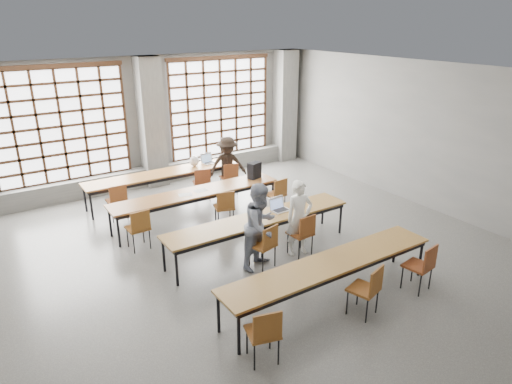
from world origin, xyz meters
TOP-DOWN VIEW (x-y plane):
  - floor at (0.00, 0.00)m, footprint 11.00×11.00m
  - ceiling at (0.00, 0.00)m, footprint 11.00×11.00m
  - wall_back at (0.00, 5.50)m, footprint 10.00×0.00m
  - wall_right at (5.00, 0.00)m, footprint 0.00×11.00m
  - column_mid at (0.00, 5.22)m, footprint 0.60×0.55m
  - column_right at (4.50, 5.22)m, footprint 0.60×0.55m
  - window_left at (-2.25, 5.42)m, footprint 3.32×0.12m
  - window_right at (2.25, 5.42)m, footprint 3.32×0.12m
  - sill_ledge at (0.00, 5.30)m, footprint 9.80×0.35m
  - desk_row_a at (-0.25, 3.97)m, footprint 4.00×0.70m
  - desk_row_b at (-0.14, 2.29)m, footprint 4.00×0.70m
  - desk_row_c at (0.25, 0.30)m, footprint 4.00×0.70m
  - desk_row_d at (0.25, -1.79)m, footprint 4.00×0.70m
  - chair_back_left at (-1.65, 3.34)m, footprint 0.42×0.43m
  - chair_back_mid at (0.53, 3.35)m, footprint 0.53×0.53m
  - chair_back_right at (1.34, 3.35)m, footprint 0.49×0.49m
  - chair_mid_left at (-1.74, 1.66)m, footprint 0.44×0.44m
  - chair_mid_centre at (0.23, 1.66)m, footprint 0.52×0.53m
  - chair_mid_right at (1.66, 1.66)m, footprint 0.46×0.47m
  - chair_front_left at (-0.03, -0.33)m, footprint 0.51×0.51m
  - chair_front_right at (0.85, -0.33)m, footprint 0.44×0.45m
  - chair_near_left at (-1.48, -2.42)m, footprint 0.52×0.52m
  - chair_near_mid at (0.47, -2.42)m, footprint 0.52×0.52m
  - chair_near_right at (1.76, -2.42)m, footprint 0.48×0.48m
  - student_male at (0.85, -0.20)m, footprint 0.61×0.45m
  - student_female at (-0.05, -0.20)m, footprint 0.98×0.88m
  - student_back at (1.35, 3.47)m, footprint 1.11×0.82m
  - laptop_front at (0.80, 0.41)m, footprint 0.37×0.32m
  - laptop_back at (1.09, 4.08)m, footprint 0.41×0.36m
  - mouse at (1.20, 0.28)m, footprint 0.11×0.08m
  - green_box at (0.20, 0.38)m, footprint 0.27×0.16m
  - phone at (0.43, 0.20)m, footprint 0.13×0.07m
  - paper_sheet_b at (-0.44, 2.24)m, footprint 0.34×0.28m
  - paper_sheet_c at (-0.04, 2.29)m, footprint 0.33×0.25m
  - backpack at (1.46, 2.34)m, footprint 0.36×0.28m
  - plastic_bag at (0.65, 4.02)m, footprint 0.32×0.28m
  - red_pouch at (-1.45, -2.34)m, footprint 0.22×0.14m

SIDE VIEW (x-z plane):
  - floor at x=0.00m, z-range 0.00..0.00m
  - sill_ledge at x=0.00m, z-range 0.00..0.50m
  - red_pouch at x=-1.45m, z-range 0.47..0.53m
  - chair_back_left at x=-1.65m, z-range 0.10..0.98m
  - chair_back_mid at x=0.53m, z-range 0.10..0.98m
  - chair_back_right at x=1.34m, z-range 0.10..0.98m
  - chair_mid_left at x=-1.74m, z-range 0.10..0.98m
  - chair_mid_centre at x=0.23m, z-range 0.10..0.98m
  - chair_mid_right at x=1.66m, z-range 0.10..0.98m
  - chair_front_left at x=-0.03m, z-range 0.10..0.98m
  - chair_front_right at x=0.85m, z-range 0.10..0.98m
  - chair_near_left at x=-1.48m, z-range 0.10..0.98m
  - chair_near_mid at x=0.47m, z-range 0.10..0.98m
  - chair_near_right at x=1.76m, z-range 0.10..0.98m
  - desk_row_a at x=-0.25m, z-range 0.30..1.03m
  - desk_row_b at x=-0.14m, z-range 0.30..1.03m
  - desk_row_c at x=0.25m, z-range 0.30..1.03m
  - desk_row_d at x=0.25m, z-range 0.30..1.03m
  - paper_sheet_b at x=-0.44m, z-range 0.73..0.73m
  - paper_sheet_c at x=-0.04m, z-range 0.73..0.73m
  - phone at x=0.43m, z-range 0.73..0.74m
  - mouse at x=1.20m, z-range 0.73..0.77m
  - student_male at x=0.85m, z-range 0.00..1.52m
  - student_back at x=1.35m, z-range 0.00..1.54m
  - green_box at x=0.20m, z-range 0.73..0.82m
  - laptop_front at x=0.80m, z-range 0.66..0.92m
  - laptop_back at x=1.09m, z-range 0.66..0.92m
  - student_female at x=-0.05m, z-range 0.00..1.65m
  - plastic_bag at x=0.65m, z-range 0.73..1.02m
  - backpack at x=1.46m, z-range 0.73..1.13m
  - wall_back at x=0.00m, z-range -3.25..6.75m
  - wall_right at x=5.00m, z-range -3.75..7.25m
  - column_mid at x=0.00m, z-range 0.00..3.50m
  - column_right at x=4.50m, z-range 0.00..3.50m
  - window_left at x=-2.25m, z-range 0.40..3.40m
  - window_right at x=2.25m, z-range 0.40..3.40m
  - ceiling at x=0.00m, z-range 3.50..3.50m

